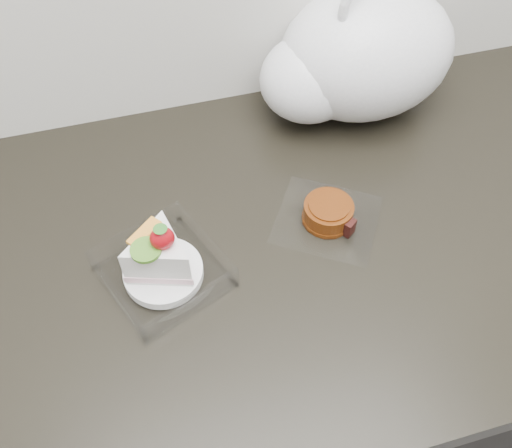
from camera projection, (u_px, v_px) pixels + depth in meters
counter at (289, 362)px, 1.16m from camera, size 2.04×0.64×0.90m
cake_tray at (162, 264)px, 0.74m from camera, size 0.19×0.19×0.11m
mooncake_wrap at (329, 214)px, 0.81m from camera, size 0.19×0.19×0.03m
plastic_bag at (356, 57)px, 0.89m from camera, size 0.36×0.29×0.26m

